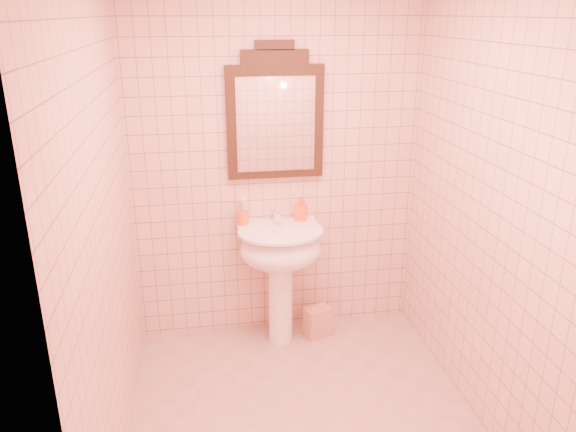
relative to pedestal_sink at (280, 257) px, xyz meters
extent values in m
plane|color=tan|center=(0.01, -0.87, -0.66)|extent=(2.20, 2.20, 0.00)
cube|color=beige|center=(0.01, 0.23, 0.59)|extent=(2.00, 0.02, 2.50)
cylinder|color=white|center=(0.00, 0.01, -0.31)|extent=(0.17, 0.17, 0.70)
ellipsoid|color=white|center=(0.00, -0.01, 0.06)|extent=(0.56, 0.46, 0.28)
cube|color=white|center=(0.00, 0.15, 0.17)|extent=(0.56, 0.15, 0.05)
cylinder|color=white|center=(0.00, -0.01, 0.19)|extent=(0.58, 0.58, 0.02)
cylinder|color=white|center=(0.00, 0.15, 0.25)|extent=(0.04, 0.04, 0.09)
cylinder|color=white|center=(0.00, 0.10, 0.28)|extent=(0.02, 0.10, 0.02)
cylinder|color=white|center=(0.00, 0.05, 0.26)|extent=(0.02, 0.02, 0.04)
cube|color=white|center=(0.00, 0.16, 0.30)|extent=(0.01, 0.07, 0.01)
cube|color=black|center=(0.00, 0.20, 0.89)|extent=(0.65, 0.05, 0.75)
cube|color=black|center=(0.00, 0.20, 1.32)|extent=(0.44, 0.05, 0.09)
cube|color=black|center=(0.00, 0.20, 1.39)|extent=(0.25, 0.05, 0.06)
cube|color=white|center=(0.00, 0.17, 0.88)|extent=(0.52, 0.01, 0.63)
cylinder|color=#E95B13|center=(-0.24, 0.14, 0.25)|extent=(0.08, 0.08, 0.10)
cylinder|color=silver|center=(-0.22, 0.14, 0.29)|extent=(0.01, 0.01, 0.18)
cylinder|color=#338CD8|center=(-0.23, 0.16, 0.29)|extent=(0.01, 0.01, 0.18)
cylinder|color=#E5334C|center=(-0.25, 0.15, 0.29)|extent=(0.01, 0.01, 0.18)
cylinder|color=#3FBF59|center=(-0.25, 0.13, 0.29)|extent=(0.01, 0.01, 0.18)
cylinder|color=#D8CC4C|center=(-0.23, 0.13, 0.29)|extent=(0.01, 0.01, 0.18)
imported|color=#FF4915|center=(0.17, 0.16, 0.29)|extent=(0.10, 0.10, 0.17)
cube|color=tan|center=(0.28, 0.02, -0.55)|extent=(0.22, 0.18, 0.23)
camera|label=1|loc=(-0.52, -3.49, 1.59)|focal=35.00mm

